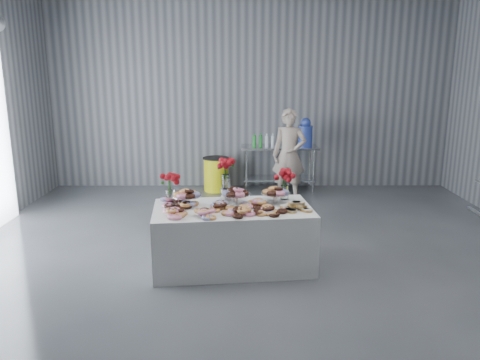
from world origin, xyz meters
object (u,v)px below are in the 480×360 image
object	(u,v)px
display_table	(233,237)
water_jug	(305,133)
trash_barrel	(216,174)
person	(289,155)
prep_table	(279,160)

from	to	relation	value
display_table	water_jug	size ratio (longest dim) A/B	3.43
display_table	trash_barrel	world-z (taller)	display_table
display_table	person	distance (m)	3.22
display_table	person	size ratio (longest dim) A/B	1.13
display_table	water_jug	world-z (taller)	water_jug
display_table	person	xyz separation A→B (m)	(0.99, 3.02, 0.47)
trash_barrel	water_jug	bearing A→B (deg)	0.00
display_table	trash_barrel	bearing A→B (deg)	95.97
display_table	person	world-z (taller)	person
prep_table	person	xyz separation A→B (m)	(0.12, -0.64, 0.22)
person	trash_barrel	world-z (taller)	person
display_table	trash_barrel	size ratio (longest dim) A/B	2.84
display_table	prep_table	distance (m)	3.78
trash_barrel	person	bearing A→B (deg)	-24.98
prep_table	person	distance (m)	0.69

